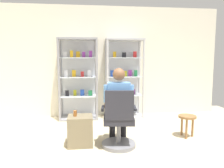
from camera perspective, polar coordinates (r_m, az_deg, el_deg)
name	(u,v)px	position (r m, az deg, el deg)	size (l,w,h in m)	color
back_wall	(101,62)	(5.47, -3.02, 5.82)	(6.00, 0.10, 2.70)	silver
display_cabinet_left	(78,78)	(5.25, -8.82, 1.50)	(0.90, 0.45, 1.90)	gray
display_cabinet_right	(124,78)	(5.33, 3.09, 1.62)	(0.90, 0.45, 1.90)	#B7B7BC
office_chair	(119,124)	(3.55, 1.80, -10.42)	(0.59, 0.56, 0.96)	slate
seated_shopkeeper	(119,102)	(3.63, 1.71, -4.85)	(0.52, 0.59, 1.29)	black
storage_crate	(80,131)	(3.74, -8.28, -11.96)	(0.40, 0.37, 0.49)	#72664C
tea_glass	(75,113)	(3.66, -9.64, -7.57)	(0.06, 0.06, 0.10)	brown
wooden_stool	(187,120)	(4.27, 19.08, -8.83)	(0.32, 0.32, 0.40)	olive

